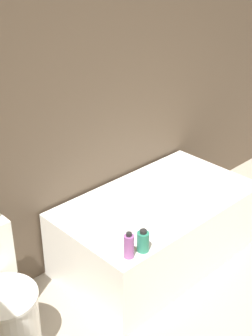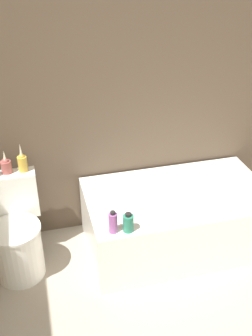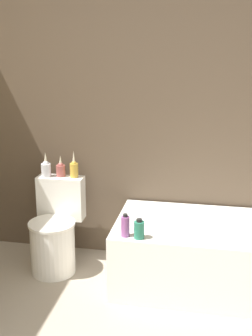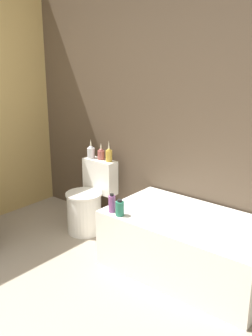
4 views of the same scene
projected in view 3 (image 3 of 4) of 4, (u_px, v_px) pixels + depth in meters
wall_back_tiled at (118, 104)px, 3.78m from camera, size 6.40×0.06×2.60m
bathtub at (209, 255)px, 3.51m from camera, size 1.40×0.80×0.50m
toilet at (55, 234)px, 3.76m from camera, size 0.38×0.50×0.73m
vase_gold at (46, 168)px, 3.80m from camera, size 0.08×0.08×0.21m
vase_silver at (61, 169)px, 3.81m from camera, size 0.07×0.07×0.18m
vase_bronze at (74, 168)px, 3.78m from camera, size 0.07×0.07×0.22m
shampoo_bottle_tall at (125, 226)px, 3.22m from camera, size 0.06×0.06×0.17m
shampoo_bottle_short at (139, 230)px, 3.20m from camera, size 0.07×0.07×0.14m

